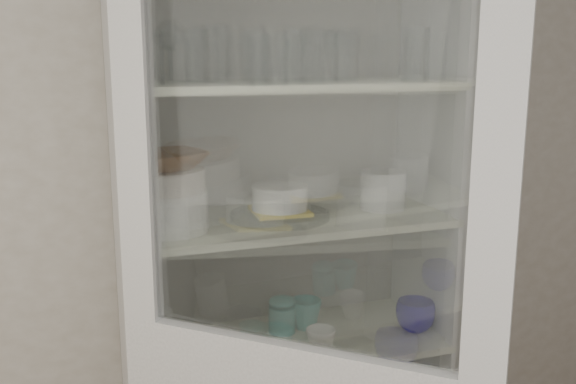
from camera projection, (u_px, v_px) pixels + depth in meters
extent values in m
cube|color=#A89F92|center=(207.00, 193.00, 2.08)|extent=(3.60, 0.02, 2.60)
cube|color=#B9B9B9|center=(128.00, 301.00, 1.83)|extent=(0.03, 0.45, 2.10)
cube|color=#B9B9B9|center=(425.00, 265.00, 2.14)|extent=(0.03, 0.45, 2.10)
cube|color=gray|center=(268.00, 261.00, 2.18)|extent=(1.00, 0.03, 2.10)
cube|color=silver|center=(290.00, 343.00, 2.01)|extent=(0.94, 0.42, 0.02)
cube|color=silver|center=(290.00, 220.00, 1.93)|extent=(0.94, 0.42, 0.02)
cube|color=silver|center=(290.00, 86.00, 1.85)|extent=(0.94, 0.42, 0.02)
cube|color=#B9B9B9|center=(137.00, 157.00, 1.51)|extent=(0.09, 0.09, 0.80)
cube|color=#B9B9B9|center=(496.00, 184.00, 1.20)|extent=(0.09, 0.09, 0.80)
cube|color=silver|center=(296.00, 169.00, 1.35)|extent=(0.54, 0.50, 0.78)
cylinder|color=silver|center=(150.00, 58.00, 1.58)|extent=(0.09, 0.09, 0.13)
cylinder|color=silver|center=(261.00, 60.00, 1.66)|extent=(0.07, 0.07, 0.13)
cylinder|color=silver|center=(276.00, 59.00, 1.67)|extent=(0.07, 0.07, 0.13)
cylinder|color=silver|center=(312.00, 57.00, 1.72)|extent=(0.09, 0.09, 0.14)
cylinder|color=silver|center=(297.00, 56.00, 1.73)|extent=(0.08, 0.08, 0.15)
cylinder|color=silver|center=(346.00, 56.00, 1.79)|extent=(0.09, 0.09, 0.15)
cylinder|color=silver|center=(416.00, 55.00, 1.83)|extent=(0.10, 0.10, 0.15)
cylinder|color=silver|center=(198.00, 56.00, 1.75)|extent=(0.08, 0.08, 0.14)
cylinder|color=silver|center=(254.00, 56.00, 1.80)|extent=(0.08, 0.08, 0.15)
cylinder|color=silver|center=(217.00, 54.00, 1.77)|extent=(0.10, 0.10, 0.16)
cylinder|color=white|center=(170.00, 211.00, 1.76)|extent=(0.21, 0.21, 0.11)
cylinder|color=white|center=(169.00, 203.00, 1.95)|extent=(0.21, 0.21, 0.07)
cylinder|color=silver|center=(169.00, 180.00, 1.74)|extent=(0.26, 0.26, 0.06)
imported|color=brown|center=(168.00, 160.00, 1.73)|extent=(0.26, 0.26, 0.05)
cylinder|color=silver|center=(280.00, 215.00, 1.91)|extent=(0.36, 0.36, 0.02)
cube|color=yellow|center=(280.00, 211.00, 1.90)|extent=(0.17, 0.17, 0.01)
cylinder|color=white|center=(280.00, 197.00, 1.90)|extent=(0.18, 0.18, 0.07)
cylinder|color=silver|center=(383.00, 190.00, 2.02)|extent=(0.14, 0.14, 0.12)
imported|color=#07087C|center=(415.00, 316.00, 2.07)|extent=(0.15, 0.15, 0.10)
imported|color=teal|center=(306.00, 314.00, 2.09)|extent=(0.13, 0.13, 0.10)
imported|color=white|center=(321.00, 342.00, 1.90)|extent=(0.10, 0.10, 0.08)
cylinder|color=teal|center=(282.00, 319.00, 2.06)|extent=(0.09, 0.09, 0.09)
ellipsoid|color=teal|center=(282.00, 304.00, 2.05)|extent=(0.09, 0.09, 0.02)
cylinder|color=silver|center=(194.00, 354.00, 1.87)|extent=(0.10, 0.10, 0.04)
cylinder|color=white|center=(156.00, 331.00, 1.93)|extent=(0.12, 0.12, 0.12)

